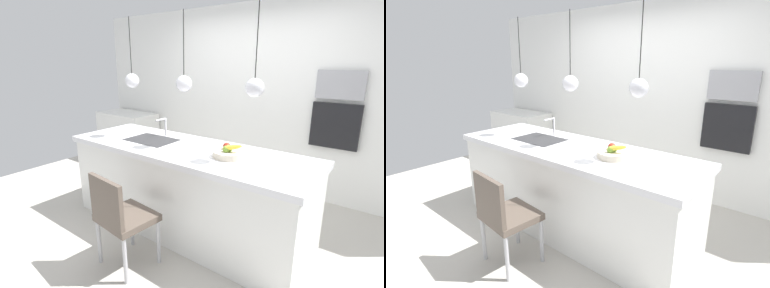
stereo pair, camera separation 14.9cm
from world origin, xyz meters
TOP-DOWN VIEW (x-y plane):
  - floor at (0.00, 0.00)m, footprint 6.60×6.60m
  - back_wall at (0.00, 1.65)m, footprint 6.00×0.10m
  - kitchen_island at (0.00, 0.00)m, footprint 2.73×0.91m
  - sink_basin at (-0.48, 0.00)m, footprint 0.56×0.40m
  - faucet at (-0.48, 0.21)m, footprint 0.02×0.17m
  - fruit_bowl at (0.54, -0.01)m, footprint 0.31×0.31m
  - side_counter at (-2.40, 1.28)m, footprint 1.10×0.60m
  - microwave at (1.13, 1.58)m, footprint 0.54×0.08m
  - oven at (1.13, 1.58)m, footprint 0.56×0.08m
  - chair_near at (-0.04, -0.85)m, footprint 0.50×0.47m
  - pendant_light_left at (-0.76, 0.00)m, footprint 0.16×0.16m
  - pendant_light_center at (0.00, 0.00)m, footprint 0.16×0.16m
  - pendant_light_right at (0.76, 0.00)m, footprint 0.16×0.16m

SIDE VIEW (x-z plane):
  - floor at x=0.00m, z-range 0.00..0.00m
  - side_counter at x=-2.40m, z-range 0.00..0.89m
  - kitchen_island at x=0.00m, z-range 0.00..0.95m
  - chair_near at x=-0.04m, z-range 0.07..0.97m
  - sink_basin at x=-0.48m, z-range 0.93..0.95m
  - fruit_bowl at x=0.54m, z-range 0.92..1.06m
  - oven at x=1.13m, z-range 0.77..1.33m
  - faucet at x=-0.48m, z-range 0.98..1.20m
  - back_wall at x=0.00m, z-range 0.00..2.60m
  - microwave at x=1.13m, z-range 1.38..1.72m
  - pendant_light_left at x=-0.76m, z-range 1.23..1.99m
  - pendant_light_center at x=0.00m, z-range 1.23..1.99m
  - pendant_light_right at x=0.76m, z-range 1.23..1.99m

